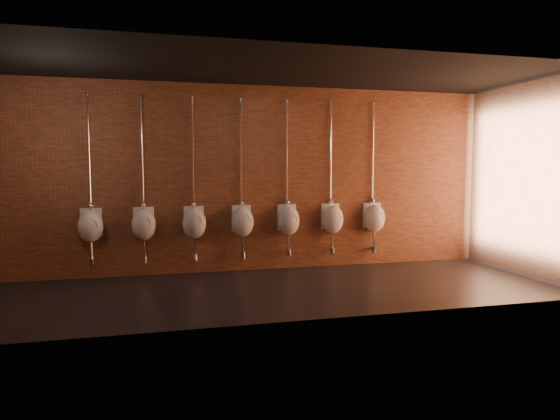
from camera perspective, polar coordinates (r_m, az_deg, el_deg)
The scene contains 9 objects.
ground at distance 7.45m, azimuth -0.12°, elevation -9.10°, with size 8.50×8.50×0.00m, color black.
room_shell at distance 7.22m, azimuth -0.13°, elevation 6.57°, with size 8.54×3.04×3.22m.
urinal_0 at distance 8.47m, azimuth -20.83°, elevation -1.63°, with size 0.41×0.36×2.72m.
urinal_1 at distance 8.42m, azimuth -15.31°, elevation -1.52°, with size 0.41×0.36×2.72m.
urinal_2 at distance 8.44m, azimuth -9.77°, elevation -1.40°, with size 0.41×0.36×2.72m.
urinal_3 at distance 8.54m, azimuth -4.32°, elevation -1.27°, with size 0.41×0.36×2.72m.
urinal_4 at distance 8.72m, azimuth 0.97°, elevation -1.12°, with size 0.41×0.36×2.72m.
urinal_5 at distance 8.97m, azimuth 6.00°, elevation -0.98°, with size 0.41×0.36×2.72m.
urinal_6 at distance 9.28m, azimuth 10.72°, elevation -0.84°, with size 0.41×0.36×2.72m.
Camera 1 is at (-1.77, -7.00, 1.82)m, focal length 32.00 mm.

